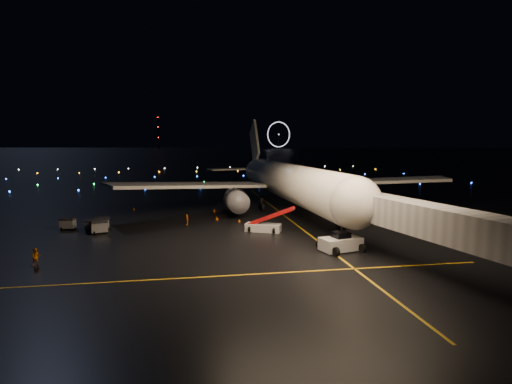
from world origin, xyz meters
The scene contains 19 objects.
ground centered at (0.00, 300.00, 0.00)m, with size 2000.00×2000.00×0.00m, color black.
lane_centre centered at (12.00, 15.00, 0.01)m, with size 0.25×80.00×0.02m, color gold.
lane_cross centered at (-5.00, -10.00, 0.01)m, with size 60.00×0.25×0.02m, color gold.
airliner centered at (13.45, 26.56, 8.86)m, with size 62.56×59.43×17.72m, color silver, non-canonical shape.
pushback_tug centered at (13.12, -3.55, 1.10)m, with size 4.62×2.42×2.20m, color silver.
belt_loader centered at (6.27, 7.79, 1.72)m, with size 7.11×1.94×3.45m, color silver, non-canonical shape.
crew_b centered at (-18.97, -3.83, 0.90)m, with size 0.88×0.68×1.81m, color orange.
crew_c centered at (-4.16, 14.13, 0.79)m, with size 0.93×0.39×1.59m, color orange.
safety_cone_0 centered at (3.79, 14.94, 0.22)m, with size 0.39×0.39×0.45m, color #F45B05.
safety_cone_1 centered at (0.58, 24.92, 0.24)m, with size 0.43×0.43×0.49m, color #F45B05.
safety_cone_2 centered at (0.52, 17.25, 0.25)m, with size 0.45×0.45×0.51m, color #F45B05.
safety_cone_3 centered at (-13.86, 29.17, 0.26)m, with size 0.45×0.45×0.51m, color #F45B05.
ferris_wheel centered at (170.00, 720.00, 26.00)m, with size 50.00×4.00×52.00m, color black, non-canonical shape.
radio_mast centered at (-60.00, 740.00, 32.00)m, with size 1.80×1.80×64.00m, color black.
taxiway_lights centered at (0.00, 106.00, 0.18)m, with size 164.00×92.00×0.36m, color black, non-canonical shape.
baggage_cart_0 centered at (-15.94, 10.37, 0.88)m, with size 2.07×1.45×1.76m, color slate.
baggage_cart_1 centered at (-16.16, 13.55, 0.77)m, with size 1.81×1.26×1.54m, color slate.
baggage_cart_2 centered at (-17.04, 11.81, 0.79)m, with size 1.85×1.29×1.57m, color slate.
baggage_cart_3 centered at (-20.90, 13.75, 0.79)m, with size 1.87×1.31×1.59m, color slate.
Camera 1 is at (-3.73, -45.59, 12.24)m, focal length 28.00 mm.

